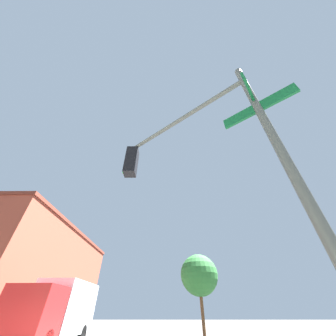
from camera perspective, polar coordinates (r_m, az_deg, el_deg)
name	(u,v)px	position (r m, az deg, el deg)	size (l,w,h in m)	color
traffic_signal_near	(186,157)	(3.33, 5.69, 3.35)	(2.37, 3.00, 5.51)	#474C47
building_brick	(7,274)	(36.92, -41.79, -23.74)	(25.18, 17.67, 11.66)	brown
delivery_truck	(57,309)	(17.18, -31.51, -33.61)	(7.43, 2.73, 3.53)	#B21919
street_tree	(199,275)	(17.64, 9.76, -30.29)	(3.05, 3.05, 5.68)	#4C331E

